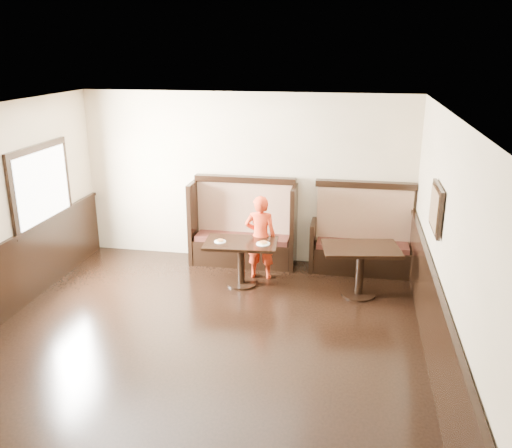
% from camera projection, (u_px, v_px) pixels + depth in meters
% --- Properties ---
extents(ground, '(7.00, 7.00, 0.00)m').
position_uv_depth(ground, '(185.00, 370.00, 6.11)').
color(ground, black).
rests_on(ground, ground).
extents(room_shell, '(7.00, 7.00, 7.00)m').
position_uv_depth(room_shell, '(165.00, 303.00, 6.22)').
color(room_shell, beige).
rests_on(room_shell, ground).
extents(booth_main, '(1.75, 0.72, 1.45)m').
position_uv_depth(booth_main, '(244.00, 232.00, 9.03)').
color(booth_main, black).
rests_on(booth_main, ground).
extents(booth_neighbor, '(1.65, 0.72, 1.45)m').
position_uv_depth(booth_neighbor, '(362.00, 242.00, 8.70)').
color(booth_neighbor, black).
rests_on(booth_neighbor, ground).
extents(table_main, '(1.13, 0.75, 0.69)m').
position_uv_depth(table_main, '(241.00, 252.00, 8.16)').
color(table_main, black).
rests_on(table_main, ground).
extents(table_neighbor, '(1.18, 0.87, 0.75)m').
position_uv_depth(table_neighbor, '(360.00, 259.00, 7.79)').
color(table_neighbor, black).
rests_on(table_neighbor, ground).
extents(child, '(0.50, 0.34, 1.34)m').
position_uv_depth(child, '(260.00, 237.00, 8.36)').
color(child, red).
rests_on(child, ground).
extents(pizza_plate_left, '(0.18, 0.18, 0.03)m').
position_uv_depth(pizza_plate_left, '(220.00, 241.00, 8.11)').
color(pizza_plate_left, white).
rests_on(pizza_plate_left, table_main).
extents(pizza_plate_right, '(0.21, 0.21, 0.04)m').
position_uv_depth(pizza_plate_right, '(263.00, 243.00, 8.01)').
color(pizza_plate_right, white).
rests_on(pizza_plate_right, table_main).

